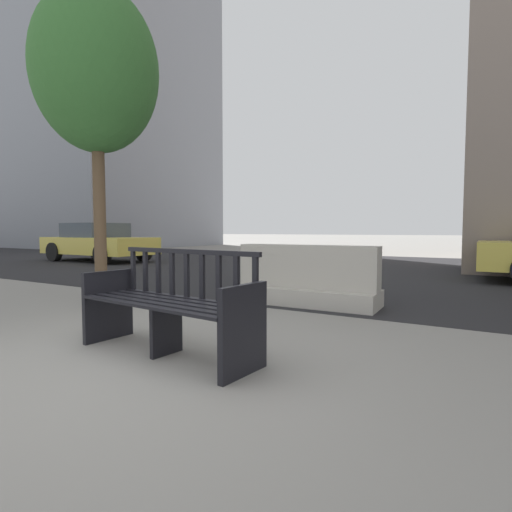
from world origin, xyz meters
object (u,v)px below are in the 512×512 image
Objects in this scene: street_bench at (169,308)px; car_sedan_mid at (98,242)px; jersey_barrier_centre at (307,280)px; street_tree at (96,72)px.

car_sedan_mid is at bearing 144.45° from street_bench.
street_bench reaches higher than jersey_barrier_centre.
car_sedan_mid is (-6.74, 5.29, -2.59)m from street_tree.
street_bench is at bearing -92.49° from jersey_barrier_centre.
car_sedan_mid is (-9.31, 3.87, 0.30)m from jersey_barrier_centre.
street_tree is (-2.56, -1.41, 2.90)m from jersey_barrier_centre.
jersey_barrier_centre is 0.46× the size of street_tree.
jersey_barrier_centre is 4.12m from street_tree.
street_bench is 0.86× the size of jersey_barrier_centre.
jersey_barrier_centre is at bearing 28.83° from street_tree.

